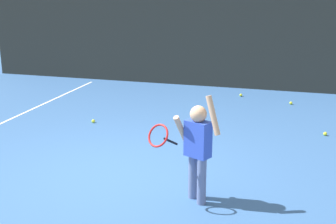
{
  "coord_description": "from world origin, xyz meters",
  "views": [
    {
      "loc": [
        2.31,
        -5.4,
        2.56
      ],
      "look_at": [
        0.62,
        0.36,
        0.85
      ],
      "focal_mm": 48.14,
      "sensor_mm": 36.0,
      "label": 1
    }
  ],
  "objects_px": {
    "tennis_ball_1": "(93,121)",
    "tennis_ball_2": "(241,95)",
    "tennis_ball_7": "(325,134)",
    "tennis_player": "(196,145)",
    "tennis_ball_3": "(291,103)"
  },
  "relations": [
    {
      "from": "tennis_player",
      "to": "tennis_ball_7",
      "type": "bearing_deg",
      "value": 86.53
    },
    {
      "from": "tennis_player",
      "to": "tennis_ball_2",
      "type": "height_order",
      "value": "tennis_player"
    },
    {
      "from": "tennis_ball_3",
      "to": "tennis_ball_7",
      "type": "xyz_separation_m",
      "value": [
        0.64,
        -2.02,
        0.0
      ]
    },
    {
      "from": "tennis_ball_2",
      "to": "tennis_ball_7",
      "type": "bearing_deg",
      "value": -53.78
    },
    {
      "from": "tennis_ball_1",
      "to": "tennis_ball_7",
      "type": "height_order",
      "value": "same"
    },
    {
      "from": "tennis_ball_1",
      "to": "tennis_ball_2",
      "type": "distance_m",
      "value": 3.79
    },
    {
      "from": "tennis_ball_7",
      "to": "tennis_ball_3",
      "type": "bearing_deg",
      "value": 107.54
    },
    {
      "from": "tennis_ball_7",
      "to": "tennis_ball_2",
      "type": "bearing_deg",
      "value": 126.22
    },
    {
      "from": "tennis_ball_1",
      "to": "tennis_ball_2",
      "type": "bearing_deg",
      "value": 50.09
    },
    {
      "from": "tennis_ball_2",
      "to": "tennis_ball_7",
      "type": "xyz_separation_m",
      "value": [
        1.8,
        -2.46,
        0.0
      ]
    },
    {
      "from": "tennis_ball_2",
      "to": "tennis_ball_3",
      "type": "xyz_separation_m",
      "value": [
        1.16,
        -0.43,
        0.0
      ]
    },
    {
      "from": "tennis_player",
      "to": "tennis_ball_2",
      "type": "bearing_deg",
      "value": 116.43
    },
    {
      "from": "tennis_ball_1",
      "to": "tennis_ball_2",
      "type": "relative_size",
      "value": 1.0
    },
    {
      "from": "tennis_ball_2",
      "to": "tennis_ball_3",
      "type": "relative_size",
      "value": 1.0
    },
    {
      "from": "tennis_player",
      "to": "tennis_ball_1",
      "type": "bearing_deg",
      "value": 159.78
    }
  ]
}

